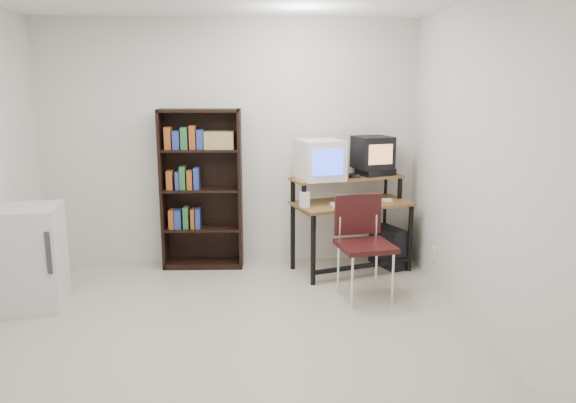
{
  "coord_description": "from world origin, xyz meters",
  "views": [
    {
      "loc": [
        0.19,
        -4.01,
        1.95
      ],
      "look_at": [
        0.55,
        1.1,
        0.86
      ],
      "focal_mm": 35.0,
      "sensor_mm": 36.0,
      "label": 1
    }
  ],
  "objects": [
    {
      "name": "crt_monitor",
      "position": [
        0.91,
        1.63,
        1.17
      ],
      "size": [
        0.52,
        0.52,
        0.41
      ],
      "rotation": [
        0.0,
        0.0,
        0.26
      ],
      "color": "white",
      "rests_on": "computer_desk"
    },
    {
      "name": "mini_fridge",
      "position": [
        -1.72,
        0.81,
        0.45
      ],
      "size": [
        0.59,
        0.59,
        0.91
      ],
      "rotation": [
        0.0,
        0.0,
        0.12
      ],
      "color": "silver",
      "rests_on": "floor"
    },
    {
      "name": "crt_tv",
      "position": [
        1.5,
        1.82,
        1.22
      ],
      "size": [
        0.44,
        0.43,
        0.34
      ],
      "rotation": [
        0.0,
        0.0,
        0.27
      ],
      "color": "black",
      "rests_on": "vcr"
    },
    {
      "name": "pc_tower",
      "position": [
        1.68,
        1.71,
        0.21
      ],
      "size": [
        0.36,
        0.49,
        0.42
      ],
      "primitive_type": "cube",
      "rotation": [
        0.0,
        0.0,
        0.41
      ],
      "color": "black",
      "rests_on": "floor"
    },
    {
      "name": "cd_spindle",
      "position": [
        1.28,
        1.65,
        0.99
      ],
      "size": [
        0.17,
        0.17,
        0.05
      ],
      "primitive_type": "cylinder",
      "rotation": [
        0.0,
        0.0,
        0.57
      ],
      "color": "#26262B",
      "rests_on": "computer_desk"
    },
    {
      "name": "right_wall",
      "position": [
        2.0,
        0.0,
        1.3
      ],
      "size": [
        0.01,
        4.0,
        2.6
      ],
      "primitive_type": "cube",
      "color": "silver",
      "rests_on": "floor"
    },
    {
      "name": "wall_outlet",
      "position": [
        1.99,
        1.15,
        0.3
      ],
      "size": [
        0.02,
        0.08,
        0.12
      ],
      "primitive_type": "cube",
      "color": "beige",
      "rests_on": "right_wall"
    },
    {
      "name": "mouse",
      "position": [
        1.62,
        1.62,
        0.74
      ],
      "size": [
        0.11,
        0.08,
        0.03
      ],
      "primitive_type": "cube",
      "rotation": [
        0.0,
        0.0,
        0.22
      ],
      "color": "white",
      "rests_on": "mousepad"
    },
    {
      "name": "desk_speaker",
      "position": [
        0.74,
        1.39,
        0.8
      ],
      "size": [
        0.1,
        0.1,
        0.17
      ],
      "primitive_type": "cube",
      "rotation": [
        0.0,
        0.0,
        0.37
      ],
      "color": "white",
      "rests_on": "computer_desk"
    },
    {
      "name": "bookshelf",
      "position": [
        -0.31,
        1.85,
        0.87
      ],
      "size": [
        0.85,
        0.32,
        1.68
      ],
      "rotation": [
        0.0,
        0.0,
        -0.04
      ],
      "color": "black",
      "rests_on": "floor"
    },
    {
      "name": "keyboard",
      "position": [
        1.25,
        1.43,
        0.74
      ],
      "size": [
        0.49,
        0.25,
        0.03
      ],
      "primitive_type": "cube",
      "rotation": [
        0.0,
        0.0,
        0.08
      ],
      "color": "white",
      "rests_on": "computer_desk"
    },
    {
      "name": "front_wall",
      "position": [
        0.0,
        -2.0,
        1.3
      ],
      "size": [
        4.0,
        0.01,
        2.6
      ],
      "primitive_type": "cube",
      "color": "silver",
      "rests_on": "floor"
    },
    {
      "name": "floor",
      "position": [
        0.0,
        0.0,
        -0.01
      ],
      "size": [
        4.0,
        4.0,
        0.01
      ],
      "primitive_type": "cube",
      "color": "beige",
      "rests_on": "ground"
    },
    {
      "name": "vcr",
      "position": [
        1.53,
        1.81,
        1.01
      ],
      "size": [
        0.44,
        0.39,
        0.08
      ],
      "primitive_type": "cube",
      "rotation": [
        0.0,
        0.0,
        0.45
      ],
      "color": "black",
      "rests_on": "computer_desk"
    },
    {
      "name": "school_chair",
      "position": [
        1.22,
        0.87,
        0.58
      ],
      "size": [
        0.54,
        0.54,
        0.94
      ],
      "rotation": [
        0.0,
        0.0,
        0.17
      ],
      "color": "black",
      "rests_on": "floor"
    },
    {
      "name": "mousepad",
      "position": [
        1.61,
        1.59,
        0.72
      ],
      "size": [
        0.26,
        0.23,
        0.01
      ],
      "primitive_type": "cube",
      "rotation": [
        0.0,
        0.0,
        0.23
      ],
      "color": "black",
      "rests_on": "computer_desk"
    },
    {
      "name": "back_wall",
      "position": [
        0.0,
        2.0,
        1.3
      ],
      "size": [
        4.0,
        0.01,
        2.6
      ],
      "primitive_type": "cube",
      "color": "silver",
      "rests_on": "floor"
    },
    {
      "name": "computer_desk",
      "position": [
        1.24,
        1.62,
        0.69
      ],
      "size": [
        1.32,
        0.94,
        0.98
      ],
      "rotation": [
        0.0,
        0.0,
        0.32
      ],
      "color": "brown",
      "rests_on": "floor"
    }
  ]
}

